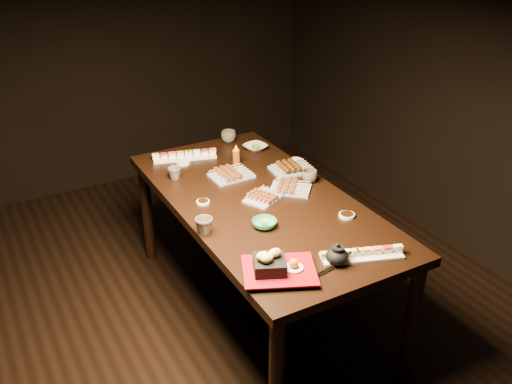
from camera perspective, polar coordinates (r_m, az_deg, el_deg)
ground at (r=3.14m, az=-3.67°, el=-17.66°), size 5.00×5.00×0.00m
dining_table at (r=3.31m, az=0.42°, el=-6.42°), size 1.12×1.90×0.75m
sushi_platter_near at (r=2.67m, az=10.55°, el=-5.99°), size 0.39×0.22×0.05m
sushi_platter_far at (r=3.63m, az=-7.17°, el=3.75°), size 0.41×0.21×0.05m
yakitori_plate_center at (r=3.11m, az=0.83°, el=-0.28°), size 0.25×0.23×0.05m
yakitori_plate_right at (r=3.20m, az=3.47°, el=0.62°), size 0.27×0.27×0.06m
yakitori_plate_left at (r=3.36m, az=-2.50°, el=2.00°), size 0.24×0.18×0.06m
tsukune_plate at (r=3.44m, az=3.62°, el=2.61°), size 0.26×0.20×0.06m
edamame_bowl_green at (r=2.85m, az=0.84°, el=-3.19°), size 0.17×0.17×0.04m
edamame_bowl_cream at (r=3.73m, az=-0.07°, el=4.49°), size 0.17×0.17×0.04m
tempura_tray at (r=2.49m, az=2.35°, el=-7.13°), size 0.39×0.36×0.12m
teacup_near_left at (r=2.80m, az=-5.21°, el=-3.39°), size 0.12×0.12×0.08m
teacup_mid_right at (r=3.31m, az=5.38°, el=1.58°), size 0.10×0.10×0.07m
teacup_far_left at (r=3.36m, az=-8.14°, el=1.85°), size 0.09×0.09×0.07m
teacup_far_right at (r=3.85m, az=-2.76°, el=5.57°), size 0.10×0.10×0.08m
teapot at (r=2.59m, az=8.13°, el=-6.13°), size 0.15×0.15×0.10m
condiment_bottle at (r=3.49m, az=-1.99°, el=3.70°), size 0.05×0.05×0.14m
sauce_dish_west at (r=3.09m, az=-5.32°, el=-1.00°), size 0.09×0.09×0.01m
sauce_dish_east at (r=3.58m, az=4.04°, el=3.19°), size 0.10×0.10×0.01m
sauce_dish_se at (r=2.98m, az=9.06°, el=-2.31°), size 0.10×0.10×0.01m
sauce_dish_nw at (r=3.56m, az=-7.31°, el=2.92°), size 0.10×0.10×0.01m
chopsticks_near at (r=2.51m, az=5.67°, el=-8.54°), size 0.24×0.06×0.01m
chopsticks_se at (r=2.72m, az=11.87°, el=-5.90°), size 0.24×0.03×0.01m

